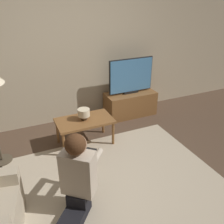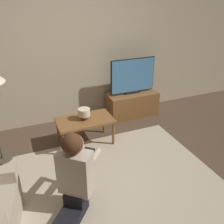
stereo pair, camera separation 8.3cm
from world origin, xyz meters
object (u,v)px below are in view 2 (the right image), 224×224
(person_kneeling, at_px, (75,175))
(table_lamp, at_px, (84,113))
(coffee_table, at_px, (85,122))
(tv, at_px, (133,76))

(person_kneeling, xyz_separation_m, table_lamp, (0.48, 1.25, 0.03))
(coffee_table, xyz_separation_m, person_kneeling, (-0.48, -1.23, 0.12))
(tv, bearing_deg, table_lamp, -151.26)
(tv, xyz_separation_m, table_lamp, (-1.10, -0.61, -0.25))
(tv, xyz_separation_m, coffee_table, (-1.10, -0.62, -0.40))
(coffee_table, height_order, person_kneeling, person_kneeling)
(coffee_table, height_order, table_lamp, table_lamp)
(coffee_table, bearing_deg, tv, 29.31)
(person_kneeling, relative_size, table_lamp, 5.31)
(tv, height_order, table_lamp, tv)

